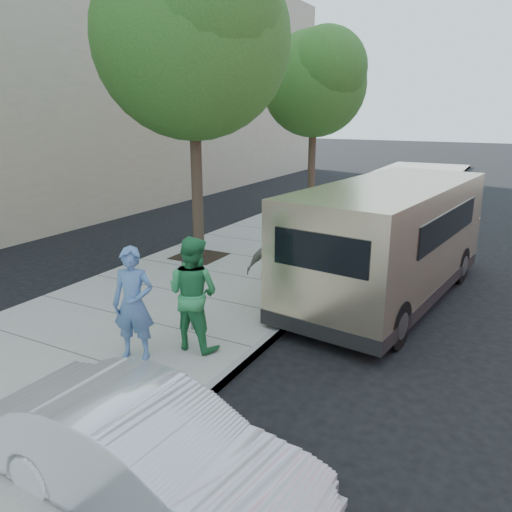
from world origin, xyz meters
name	(u,v)px	position (x,y,z in m)	size (l,w,h in m)	color
ground	(227,309)	(0.00, 0.00, 0.00)	(120.00, 120.00, 0.00)	black
sidewalk	(186,296)	(-1.00, 0.00, 0.07)	(5.00, 60.00, 0.15)	gray
curb_face	(293,319)	(1.44, 0.00, 0.07)	(0.12, 60.00, 0.16)	gray
tree_near	(194,31)	(-2.25, 2.40, 5.55)	(4.62, 4.60, 7.53)	black
tree_far	(315,79)	(-2.25, 10.00, 4.88)	(3.92, 3.80, 6.49)	black
parking_meter	(190,279)	(0.16, -1.41, 1.07)	(0.27, 0.12, 1.27)	gray
van	(391,239)	(2.64, 2.15, 1.27)	(2.91, 6.69, 2.41)	beige
sedan	(150,455)	(2.04, -4.76, 0.59)	(1.25, 3.59, 1.18)	silver
person_officer	(133,304)	(-0.01, -2.63, 1.02)	(0.64, 0.42, 1.75)	#4F75A9
person_green_shirt	(193,293)	(0.57, -1.91, 1.06)	(0.88, 0.69, 1.82)	#2D894B
person_gray_shirt	(293,247)	(0.71, 1.61, 0.98)	(0.81, 0.53, 1.66)	gray
person_striped_polo	(275,273)	(1.20, -0.31, 1.02)	(1.02, 0.43, 1.75)	gray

